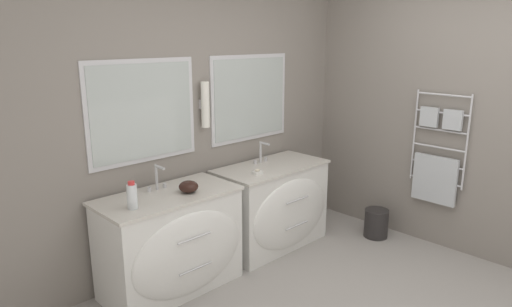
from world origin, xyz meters
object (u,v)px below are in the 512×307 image
object	(u,v)px
vanity_right	(274,205)
toiletry_bottle	(132,196)
vanity_left	(173,242)
waste_bin	(376,223)
amenity_bowl	(189,187)

from	to	relation	value
vanity_right	toiletry_bottle	xyz separation A→B (m)	(-1.49, -0.05, 0.48)
vanity_right	toiletry_bottle	bearing A→B (deg)	-177.89
vanity_left	toiletry_bottle	bearing A→B (deg)	-170.97
toiletry_bottle	waste_bin	bearing A→B (deg)	-12.67
amenity_bowl	toiletry_bottle	bearing A→B (deg)	-178.89
vanity_right	amenity_bowl	size ratio (longest dim) A/B	7.22
vanity_right	amenity_bowl	distance (m)	1.10
vanity_left	vanity_right	world-z (taller)	same
toiletry_bottle	vanity_left	bearing A→B (deg)	9.03
toiletry_bottle	amenity_bowl	world-z (taller)	toiletry_bottle
vanity_left	toiletry_bottle	world-z (taller)	toiletry_bottle
vanity_left	vanity_right	xyz separation A→B (m)	(1.14, 0.00, 0.00)
toiletry_bottle	amenity_bowl	distance (m)	0.49
vanity_right	vanity_left	bearing A→B (deg)	180.00
amenity_bowl	waste_bin	size ratio (longest dim) A/B	0.53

